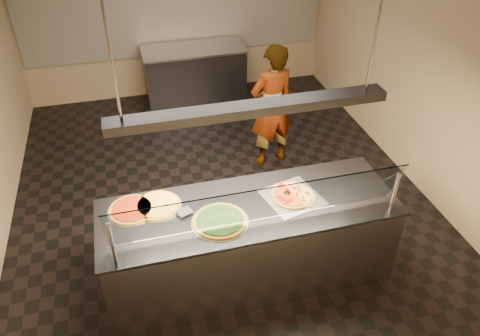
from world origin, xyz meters
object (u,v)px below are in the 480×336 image
object	(u,v)px
half_pizza_sausage	(302,193)
prep_table	(195,75)
pizza_cheese	(157,205)
worker	(272,107)
pizza_spatula	(176,209)
heat_lamp_housing	(251,109)
serving_counter	(249,242)
pizza_tomato	(132,209)
sneeze_guard	(261,205)
pizza_spinach	(220,221)
perforated_tray	(292,197)
half_pizza_pepperoni	(283,196)

from	to	relation	value
half_pizza_sausage	prep_table	size ratio (longest dim) A/B	0.27
pizza_cheese	prep_table	xyz separation A→B (m)	(1.01, 3.73, -0.48)
worker	prep_table	bearing A→B (deg)	-83.78
pizza_spatula	heat_lamp_housing	world-z (taller)	heat_lamp_housing
serving_counter	heat_lamp_housing	distance (m)	1.48
half_pizza_sausage	heat_lamp_housing	xyz separation A→B (m)	(-0.53, -0.02, 0.99)
pizza_cheese	pizza_spatula	bearing A→B (deg)	-37.25
pizza_tomato	sneeze_guard	bearing A→B (deg)	-28.33
pizza_spinach	worker	size ratio (longest dim) A/B	0.31
perforated_tray	pizza_cheese	size ratio (longest dim) A/B	1.32
pizza_spatula	perforated_tray	bearing A→B (deg)	-4.20
pizza_tomato	heat_lamp_housing	world-z (taller)	heat_lamp_housing
serving_counter	pizza_cheese	bearing A→B (deg)	164.93
perforated_tray	serving_counter	bearing A→B (deg)	-176.94
prep_table	half_pizza_sausage	bearing A→B (deg)	-85.09
serving_counter	prep_table	bearing A→B (deg)	87.24
half_pizza_pepperoni	pizza_spinach	xyz separation A→B (m)	(-0.64, -0.16, -0.02)
pizza_cheese	perforated_tray	bearing A→B (deg)	-8.98
half_pizza_sausage	pizza_spinach	xyz separation A→B (m)	(-0.84, -0.16, -0.01)
pizza_cheese	half_pizza_sausage	bearing A→B (deg)	-8.41
sneeze_guard	pizza_spinach	world-z (taller)	sneeze_guard
half_pizza_pepperoni	pizza_tomato	xyz separation A→B (m)	(-1.38, 0.20, -0.02)
pizza_cheese	heat_lamp_housing	size ratio (longest dim) A/B	0.20
serving_counter	half_pizza_sausage	size ratio (longest dim) A/B	6.31
pizza_spinach	pizza_spatula	bearing A→B (deg)	146.08
prep_table	worker	distance (m)	2.16
serving_counter	half_pizza_pepperoni	size ratio (longest dim) A/B	6.31
half_pizza_pepperoni	pizza_spinach	distance (m)	0.66
serving_counter	pizza_spatula	bearing A→B (deg)	171.16
pizza_spinach	pizza_tomato	xyz separation A→B (m)	(-0.74, 0.36, -0.00)
half_pizza_sausage	pizza_tomato	distance (m)	1.59
prep_table	perforated_tray	bearing A→B (deg)	-86.50
pizza_cheese	pizza_tomato	xyz separation A→B (m)	(-0.23, 0.00, -0.00)
perforated_tray	pizza_spinach	distance (m)	0.76
serving_counter	perforated_tray	world-z (taller)	perforated_tray
pizza_spinach	sneeze_guard	bearing A→B (deg)	-33.83
pizza_spinach	heat_lamp_housing	xyz separation A→B (m)	(0.31, 0.14, 1.00)
perforated_tray	pizza_spatula	distance (m)	1.10
serving_counter	pizza_tomato	distance (m)	1.18
sneeze_guard	heat_lamp_housing	size ratio (longest dim) A/B	1.10
pizza_cheese	worker	distance (m)	2.39
serving_counter	worker	world-z (taller)	worker
pizza_cheese	pizza_tomato	distance (m)	0.23
perforated_tray	pizza_spatula	size ratio (longest dim) A/B	2.49
serving_counter	sneeze_guard	distance (m)	0.83
heat_lamp_housing	pizza_spinach	bearing A→B (deg)	-156.26
half_pizza_pepperoni	serving_counter	bearing A→B (deg)	-176.05
half_pizza_sausage	pizza_spinach	bearing A→B (deg)	-169.36
sneeze_guard	serving_counter	bearing A→B (deg)	90.00
half_pizza_pepperoni	worker	xyz separation A→B (m)	(0.52, 1.91, -0.12)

